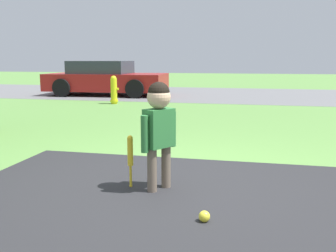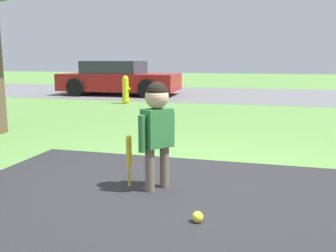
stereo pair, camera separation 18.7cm
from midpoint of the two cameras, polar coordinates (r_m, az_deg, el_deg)
The scene contains 7 objects.
ground_plane at distance 3.86m, azimuth 3.82°, elevation -8.96°, with size 60.00×60.00×0.00m, color #5B8C42.
street_strip at distance 13.72m, azimuth 12.24°, elevation 4.68°, with size 40.00×6.00×0.01m.
child at distance 3.56m, azimuth -0.19°, elevation 0.81°, with size 0.29×0.37×1.06m.
baseball_bat at distance 3.72m, azimuth -4.54°, elevation -4.18°, with size 0.06×0.06×0.53m.
sports_ball at distance 3.03m, azimuth 6.34°, elevation -13.63°, with size 0.09×0.09×0.09m.
fire_hydrant at distance 10.80m, azimuth -5.99°, elevation 5.48°, with size 0.25×0.22×0.80m.
parked_car at distance 13.51m, azimuth -7.09°, elevation 7.18°, with size 4.17×2.20×1.20m.
Camera 2 is at (0.80, -3.56, 1.27)m, focal length 40.00 mm.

